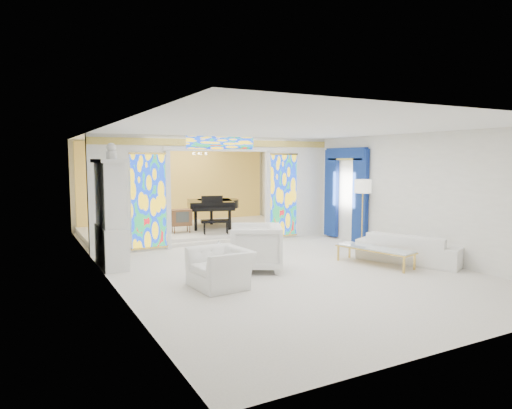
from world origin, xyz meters
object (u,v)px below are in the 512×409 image
armchair_left (220,268)px  armchair_right (255,247)px  china_cabinet (111,214)px  coffee_table (375,249)px  grand_piano (214,205)px  sofa (410,248)px  tv_console (181,217)px

armchair_left → armchair_right: (1.18, 0.83, 0.14)m
china_cabinet → coffee_table: (5.25, -2.65, -0.80)m
armchair_right → grand_piano: bearing=-166.5°
sofa → tv_console: 6.62m
grand_piano → sofa: bearing=-53.7°
china_cabinet → coffee_table: 5.94m
armchair_left → tv_console: size_ratio=1.57×
sofa → coffee_table: 0.93m
grand_piano → china_cabinet: bearing=-123.0°
armchair_left → grand_piano: 6.49m
grand_piano → tv_console: 1.53m
armchair_left → coffee_table: armchair_left is taller
china_cabinet → tv_console: 3.74m
coffee_table → china_cabinet: bearing=153.2°
armchair_right → grand_piano: 5.34m
tv_console → armchair_right: bearing=-83.7°
china_cabinet → armchair_left: china_cabinet is taller
coffee_table → tv_console: tv_console is taller
coffee_table → grand_piano: (-1.39, 6.03, 0.53)m
china_cabinet → coffee_table: bearing=-26.8°
armchair_left → grand_piano: size_ratio=0.40×
coffee_table → armchair_left: bearing=179.8°
sofa → tv_console: tv_console is taller
coffee_table → grand_piano: bearing=103.0°
armchair_left → armchair_right: 1.45m
armchair_left → sofa: 4.69m
armchair_right → sofa: size_ratio=0.47×
china_cabinet → armchair_left: size_ratio=2.48×
china_cabinet → armchair_right: china_cabinet is taller
china_cabinet → grand_piano: bearing=41.1°
armchair_right → coffee_table: bearing=98.7°
sofa → grand_piano: size_ratio=0.84×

